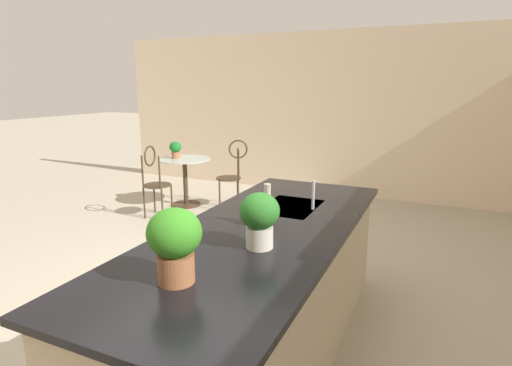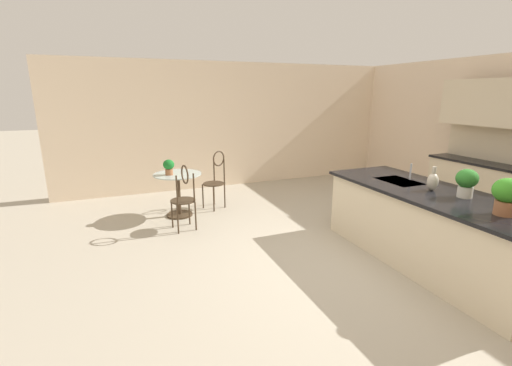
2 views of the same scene
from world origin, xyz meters
TOP-DOWN VIEW (x-y plane):
  - ground_plane at (0.00, 0.00)m, footprint 40.00×40.00m
  - wall_left_window at (-4.26, 0.00)m, footprint 0.12×7.80m
  - kitchen_island at (0.30, 0.85)m, footprint 2.80×1.06m
  - bistro_table at (-2.56, -1.69)m, footprint 0.80×0.80m
  - chair_near_window at (-2.77, -0.98)m, footprint 0.52×0.52m
  - chair_by_island at (-1.87, -1.72)m, footprint 0.51×0.43m
  - sink_faucet at (-0.25, 1.03)m, footprint 0.02×0.02m
  - potted_plant_on_table at (-2.53, -1.83)m, footprint 0.18×0.18m
  - potted_plant_counter_near at (0.60, 0.97)m, footprint 0.23×0.23m
  - potted_plant_counter_far at (1.15, 0.79)m, footprint 0.26×0.26m
  - vase_on_counter at (0.25, 0.87)m, footprint 0.13×0.13m

SIDE VIEW (x-z plane):
  - ground_plane at x=0.00m, z-range 0.00..0.00m
  - bistro_table at x=-2.56m, z-range 0.08..0.82m
  - kitchen_island at x=0.30m, z-range 0.00..0.92m
  - chair_near_window at x=-2.77m, z-range 0.05..1.09m
  - chair_by_island at x=-1.87m, z-range 0.05..1.09m
  - potted_plant_on_table at x=-2.53m, z-range 0.76..1.01m
  - sink_faucet at x=-0.25m, z-range 0.92..1.14m
  - vase_on_counter at x=0.25m, z-range 0.89..1.17m
  - potted_plant_counter_near at x=0.60m, z-range 0.94..1.27m
  - potted_plant_counter_far at x=1.15m, z-range 0.95..1.31m
  - wall_left_window at x=-4.26m, z-range 0.00..2.70m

